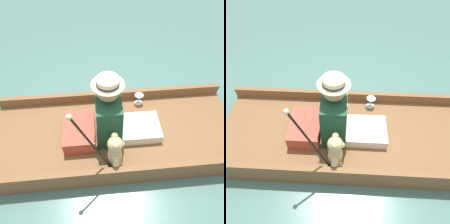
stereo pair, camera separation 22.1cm
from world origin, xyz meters
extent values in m
plane|color=#476B66|center=(0.00, 0.00, 0.00)|extent=(16.00, 16.00, 0.00)
cube|color=brown|center=(0.00, 0.00, 0.08)|extent=(1.12, 2.80, 0.15)
cube|color=brown|center=(-0.53, 0.00, 0.21)|extent=(0.06, 2.80, 0.12)
cube|color=brown|center=(0.53, 0.00, 0.21)|extent=(0.06, 2.80, 0.12)
cube|color=#B24738|center=(0.02, -0.41, 0.24)|extent=(0.48, 0.33, 0.17)
cube|color=white|center=(0.01, 0.26, 0.21)|extent=(0.38, 0.45, 0.11)
cube|color=#19422D|center=(0.01, -0.09, 0.42)|extent=(0.42, 0.25, 0.55)
cube|color=beige|center=(0.01, 0.04, 0.47)|extent=(0.04, 0.01, 0.30)
cube|color=white|center=(-0.11, 0.04, 0.49)|extent=(0.02, 0.01, 0.33)
cube|color=white|center=(0.13, 0.04, 0.49)|extent=(0.02, 0.01, 0.33)
sphere|color=tan|center=(0.01, -0.09, 0.81)|extent=(0.22, 0.22, 0.22)
cylinder|color=beige|center=(0.01, -0.09, 0.88)|extent=(0.31, 0.31, 0.01)
cylinder|color=beige|center=(0.01, -0.09, 0.92)|extent=(0.21, 0.21, 0.06)
cylinder|color=navy|center=(0.01, -0.09, 0.90)|extent=(0.21, 0.21, 0.02)
ellipsoid|color=tan|center=(0.37, -0.05, 0.28)|extent=(0.18, 0.14, 0.26)
sphere|color=tan|center=(0.37, -0.05, 0.47)|extent=(0.15, 0.15, 0.15)
sphere|color=tan|center=(0.37, 0.01, 0.46)|extent=(0.06, 0.06, 0.06)
sphere|color=tan|center=(0.32, -0.05, 0.52)|extent=(0.06, 0.06, 0.06)
sphere|color=tan|center=(0.42, -0.05, 0.52)|extent=(0.06, 0.06, 0.06)
cylinder|color=tan|center=(0.28, -0.05, 0.32)|extent=(0.10, 0.07, 0.11)
cylinder|color=tan|center=(0.46, -0.05, 0.32)|extent=(0.10, 0.07, 0.11)
sphere|color=tan|center=(0.32, -0.02, 0.18)|extent=(0.07, 0.07, 0.07)
sphere|color=tan|center=(0.42, -0.02, 0.18)|extent=(0.07, 0.07, 0.07)
cylinder|color=silver|center=(-0.43, 0.33, 0.15)|extent=(0.10, 0.10, 0.01)
cylinder|color=silver|center=(-0.43, 0.33, 0.20)|extent=(0.01, 0.01, 0.08)
cone|color=silver|center=(-0.43, 0.33, 0.26)|extent=(0.11, 0.11, 0.05)
cylinder|color=black|center=(0.46, -0.24, 0.58)|extent=(0.02, 0.33, 0.86)
sphere|color=beige|center=(0.46, -0.40, 1.00)|extent=(0.04, 0.04, 0.04)
camera|label=1|loc=(1.47, -0.19, 2.17)|focal=35.00mm
camera|label=2|loc=(1.47, 0.03, 2.17)|focal=35.00mm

